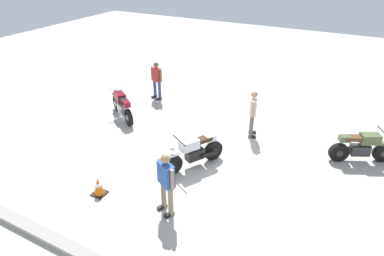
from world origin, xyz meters
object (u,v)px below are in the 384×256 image
at_px(motorcycle_olive_vintage, 362,147).
at_px(person_in_white_shirt, 253,111).
at_px(motorcycle_maroon_cruiser, 122,105).
at_px(traffic_cone, 98,186).
at_px(person_in_red_shirt, 157,78).
at_px(motorcycle_silver_cruiser, 194,152).
at_px(person_in_blue_shirt, 166,180).

height_order(motorcycle_olive_vintage, person_in_white_shirt, person_in_white_shirt).
xyz_separation_m(motorcycle_maroon_cruiser, traffic_cone, (-2.27, 3.93, -0.26)).
relative_size(motorcycle_maroon_cruiser, person_in_red_shirt, 1.11).
bearing_deg(motorcycle_silver_cruiser, motorcycle_olive_vintage, 151.40).
xyz_separation_m(person_in_white_shirt, person_in_red_shirt, (4.68, -1.21, -0.03)).
distance_m(motorcycle_silver_cruiser, person_in_white_shirt, 2.79).
xyz_separation_m(motorcycle_olive_vintage, traffic_cone, (6.08, 4.98, -0.23)).
xyz_separation_m(motorcycle_olive_vintage, person_in_red_shirt, (8.18, -1.15, 0.43)).
xyz_separation_m(person_in_red_shirt, traffic_cone, (-2.11, 6.13, -0.66)).
bearing_deg(person_in_white_shirt, motorcycle_maroon_cruiser, 174.01).
relative_size(person_in_white_shirt, person_in_red_shirt, 1.03).
bearing_deg(traffic_cone, person_in_red_shirt, -71.05).
bearing_deg(person_in_white_shirt, person_in_blue_shirt, -115.06).
xyz_separation_m(person_in_blue_shirt, traffic_cone, (1.97, 0.29, -0.72)).
distance_m(motorcycle_maroon_cruiser, person_in_white_shirt, 4.97).
xyz_separation_m(motorcycle_silver_cruiser, person_in_blue_shirt, (-0.31, 2.03, 0.46)).
height_order(motorcycle_silver_cruiser, person_in_blue_shirt, person_in_blue_shirt).
relative_size(person_in_red_shirt, traffic_cone, 3.07).
bearing_deg(person_in_red_shirt, motorcycle_olive_vintage, 100.05).
xyz_separation_m(motorcycle_maroon_cruiser, person_in_red_shirt, (-0.16, -2.20, 0.40)).
distance_m(motorcycle_silver_cruiser, person_in_red_shirt, 5.38).
bearing_deg(motorcycle_maroon_cruiser, motorcycle_olive_vintage, -139.35).
height_order(motorcycle_olive_vintage, motorcycle_silver_cruiser, motorcycle_silver_cruiser).
bearing_deg(person_in_red_shirt, person_in_white_shirt, 93.64).
height_order(motorcycle_olive_vintage, person_in_blue_shirt, person_in_blue_shirt).
height_order(motorcycle_silver_cruiser, traffic_cone, motorcycle_silver_cruiser).
distance_m(motorcycle_silver_cruiser, traffic_cone, 2.87).
distance_m(motorcycle_olive_vintage, person_in_white_shirt, 3.53).
relative_size(motorcycle_maroon_cruiser, motorcycle_silver_cruiser, 0.97).
relative_size(motorcycle_olive_vintage, motorcycle_silver_cruiser, 0.97).
height_order(person_in_white_shirt, traffic_cone, person_in_white_shirt).
xyz_separation_m(motorcycle_olive_vintage, person_in_blue_shirt, (4.10, 4.69, 0.49)).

